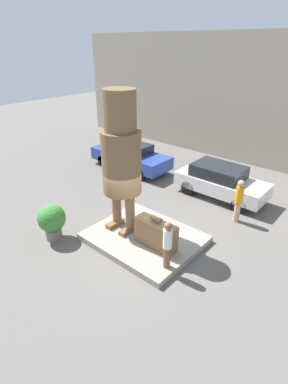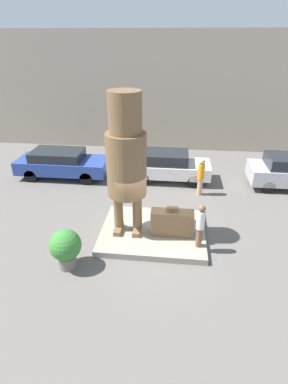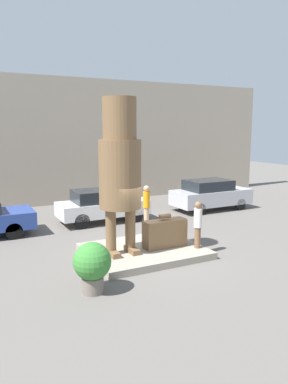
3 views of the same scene
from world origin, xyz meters
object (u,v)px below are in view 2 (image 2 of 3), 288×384
at_px(statue_figure, 126,156).
at_px(giant_suitcase, 172,223).
at_px(worker_hivis, 201,175).
at_px(parked_car_white, 168,165).
at_px(tourist, 200,224).
at_px(planter_pot, 66,247).
at_px(parked_car_blue, 62,163).

bearing_deg(statue_figure, giant_suitcase, -3.28).
relative_size(giant_suitcase, worker_hivis, 0.85).
bearing_deg(parked_car_white, worker_hivis, -43.16).
xyz_separation_m(statue_figure, tourist, (2.59, -0.71, -2.07)).
height_order(tourist, planter_pot, tourist).
distance_m(statue_figure, giant_suitcase, 2.97).
relative_size(giant_suitcase, planter_pot, 1.11).
height_order(giant_suitcase, parked_car_white, parked_car_white).
bearing_deg(giant_suitcase, statue_figure, 176.72).
height_order(statue_figure, tourist, statue_figure).
height_order(parked_car_white, worker_hivis, worker_hivis).
bearing_deg(statue_figure, tourist, -15.42).
height_order(giant_suitcase, tourist, tourist).
distance_m(giant_suitcase, parked_car_blue, 7.81).
relative_size(statue_figure, tourist, 3.09).
distance_m(statue_figure, parked_car_blue, 7.00).
relative_size(statue_figure, planter_pot, 3.67).
height_order(giant_suitcase, parked_car_blue, parked_car_blue).
bearing_deg(parked_car_white, planter_pot, -112.82).
bearing_deg(giant_suitcase, tourist, -33.07).
bearing_deg(worker_hivis, giant_suitcase, -108.21).
height_order(parked_car_white, planter_pot, parked_car_white).
bearing_deg(statue_figure, parked_car_blue, 131.50).
height_order(statue_figure, parked_car_blue, statue_figure).
height_order(tourist, parked_car_blue, tourist).
height_order(planter_pot, worker_hivis, worker_hivis).
bearing_deg(tourist, parked_car_blue, 140.94).
bearing_deg(tourist, parked_car_white, 102.63).
distance_m(planter_pot, worker_hivis, 7.23).
bearing_deg(giant_suitcase, worker_hivis, 71.79).
bearing_deg(statue_figure, planter_pot, -130.54).
distance_m(parked_car_white, planter_pot, 7.69).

